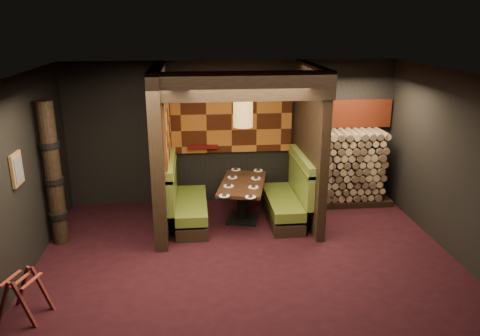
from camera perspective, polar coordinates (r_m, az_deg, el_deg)
name	(u,v)px	position (r m, az deg, el deg)	size (l,w,h in m)	color
floor	(249,266)	(7.31, 1.05, -11.84)	(6.50, 5.50, 0.02)	black
ceiling	(250,76)	(6.40, 1.20, 11.12)	(6.50, 5.50, 0.02)	black
wall_back	(233,133)	(9.36, -0.90, 4.32)	(6.50, 0.02, 2.85)	black
wall_front	(287,278)	(4.23, 5.70, -13.25)	(6.50, 0.02, 2.85)	black
wall_left	(13,185)	(7.12, -25.92, -1.88)	(0.02, 5.50, 2.85)	black
wall_right	(464,170)	(7.80, 25.64, -0.24)	(0.02, 5.50, 2.85)	black
partition_left	(161,149)	(8.27, -9.60, 2.26)	(0.20, 2.20, 2.85)	black
partition_right	(309,145)	(8.55, 8.43, 2.84)	(0.15, 2.10, 2.85)	black
header_beam	(242,86)	(7.12, 0.29, 9.93)	(2.85, 0.18, 0.44)	black
tapa_back_panel	(231,114)	(9.22, -1.04, 6.63)	(2.40, 0.06, 1.55)	#AD5D20
tapa_side_panel	(167,123)	(8.33, -8.85, 5.43)	(0.04, 1.85, 1.45)	#AD5D20
lacquer_shelf	(203,147)	(9.28, -4.53, 2.59)	(0.60, 0.12, 0.07)	#550B0B
booth_bench_left	(186,203)	(8.58, -6.66, -4.26)	(0.68, 1.60, 1.14)	black
booth_bench_right	(288,199)	(8.75, 5.86, -3.80)	(0.68, 1.60, 1.14)	black
dining_table	(243,194)	(8.62, 0.31, -3.24)	(1.06, 1.55, 0.75)	black
place_settings	(243,182)	(8.53, 0.32, -1.70)	(0.94, 1.70, 0.03)	white
pendant_lamp	(243,114)	(8.15, 0.37, 6.62)	(0.34, 0.34, 1.05)	#A1763C
framed_picture	(17,169)	(7.14, -25.54, -0.13)	(0.05, 0.36, 0.46)	olive
luggage_rack	(23,294)	(6.64, -24.92, -13.72)	(0.68, 0.57, 0.64)	#481716
totem_column	(53,175)	(8.12, -21.80, -0.85)	(0.31, 0.31, 2.40)	black
firewood_stack	(348,168)	(9.62, 13.03, 0.05)	(1.73, 0.70, 1.50)	black
mosaic_header	(346,114)	(9.67, 12.84, 6.47)	(1.83, 0.10, 0.56)	maroon
bay_front_post	(311,141)	(8.82, 8.60, 3.28)	(0.08, 0.08, 2.85)	black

